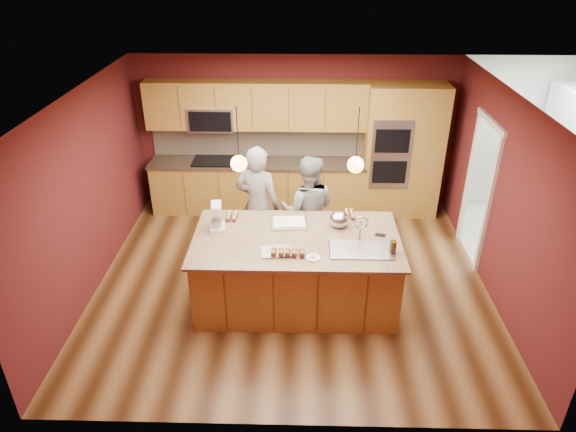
{
  "coord_description": "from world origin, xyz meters",
  "views": [
    {
      "loc": [
        0.1,
        -6.07,
        4.37
      ],
      "look_at": [
        -0.05,
        -0.1,
        1.12
      ],
      "focal_mm": 32.0,
      "sensor_mm": 36.0,
      "label": 1
    }
  ],
  "objects_px": {
    "person_right": "(308,211)",
    "stand_mixer": "(217,219)",
    "island": "(297,269)",
    "mixing_bowl": "(339,219)",
    "person_left": "(258,206)"
  },
  "relations": [
    {
      "from": "person_right",
      "to": "person_left",
      "type": "bearing_deg",
      "value": 3.04
    },
    {
      "from": "mixing_bowl",
      "to": "person_right",
      "type": "bearing_deg",
      "value": 120.82
    },
    {
      "from": "island",
      "to": "person_left",
      "type": "bearing_deg",
      "value": 120.51
    },
    {
      "from": "stand_mixer",
      "to": "mixing_bowl",
      "type": "distance_m",
      "value": 1.61
    },
    {
      "from": "person_right",
      "to": "stand_mixer",
      "type": "relative_size",
      "value": 4.63
    },
    {
      "from": "person_right",
      "to": "island",
      "type": "bearing_deg",
      "value": 85.11
    },
    {
      "from": "island",
      "to": "person_right",
      "type": "xyz_separation_m",
      "value": [
        0.14,
        1.0,
        0.35
      ]
    },
    {
      "from": "island",
      "to": "mixing_bowl",
      "type": "xyz_separation_m",
      "value": [
        0.55,
        0.32,
        0.59
      ]
    },
    {
      "from": "island",
      "to": "person_right",
      "type": "bearing_deg",
      "value": 82.07
    },
    {
      "from": "stand_mixer",
      "to": "island",
      "type": "bearing_deg",
      "value": -19.83
    },
    {
      "from": "person_right",
      "to": "stand_mixer",
      "type": "height_order",
      "value": "person_right"
    },
    {
      "from": "person_left",
      "to": "person_right",
      "type": "height_order",
      "value": "person_left"
    },
    {
      "from": "island",
      "to": "person_left",
      "type": "xyz_separation_m",
      "value": [
        -0.59,
        1.0,
        0.42
      ]
    },
    {
      "from": "person_left",
      "to": "person_right",
      "type": "relative_size",
      "value": 1.08
    },
    {
      "from": "island",
      "to": "person_right",
      "type": "relative_size",
      "value": 1.57
    }
  ]
}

